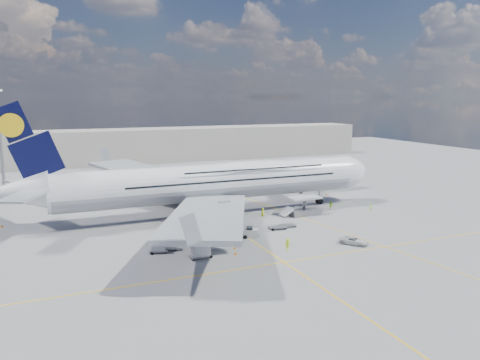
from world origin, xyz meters
name	(u,v)px	position (x,y,z in m)	size (l,w,h in m)	color
ground	(232,227)	(0.00, 0.00, 0.00)	(300.00, 300.00, 0.00)	gray
taxi_line_main	(232,227)	(0.00, 0.00, 0.01)	(0.25, 220.00, 0.01)	yellow
taxi_line_cross	(284,262)	(0.00, -20.00, 0.01)	(120.00, 0.25, 0.01)	yellow
taxi_line_diag	(275,208)	(14.00, 10.00, 0.01)	(0.25, 100.00, 0.01)	yellow
airliner	(215,181)	(0.26, 10.00, 6.87)	(77.26, 79.15, 23.71)	white
jet_bridge	(312,166)	(29.81, 20.94, 6.85)	(18.80, 12.10, 8.50)	#B7B7BC
cargo_loader	(304,209)	(16.82, 2.89, 1.25)	(8.53, 3.20, 3.67)	silver
light_mast	(0,142)	(-40.00, 45.00, 13.21)	(3.00, 0.70, 25.50)	gray
terminal	(135,146)	(0.00, 95.00, 6.00)	(180.00, 16.00, 12.00)	#B2AD9E
tree_line	(200,138)	(40.00, 140.00, 4.00)	(160.00, 6.00, 8.00)	#193814
dolly_row_a	(201,251)	(-10.52, -13.60, 1.15)	(3.59, 2.24, 2.14)	gray
dolly_row_b	(172,234)	(-11.63, -1.15, 0.36)	(3.22, 1.73, 0.47)	gray
dolly_row_c	(168,244)	(-14.13, -8.13, 0.96)	(3.09, 2.13, 1.78)	gray
dolly_back	(158,246)	(-15.73, -8.75, 0.98)	(3.18, 2.24, 1.82)	gray
dolly_nose_far	(277,227)	(7.07, -4.36, 0.37)	(3.50, 2.25, 0.48)	gray
dolly_nose_near	(288,225)	(9.48, -3.75, 0.34)	(3.32, 2.45, 0.44)	gray
baggage_tug	(249,233)	(0.33, -7.03, 0.82)	(3.28, 2.50, 1.86)	silver
catering_truck_inner	(125,194)	(-14.66, 28.16, 1.93)	(7.42, 5.29, 4.08)	gray
catering_truck_outer	(110,188)	(-16.87, 37.03, 1.83)	(7.09, 4.33, 3.94)	gray
service_van	(354,241)	(14.36, -17.13, 0.63)	(2.08, 4.51, 1.25)	white
crew_nose	(371,207)	(31.58, 0.44, 0.77)	(0.56, 0.37, 1.53)	#B4FD1A
crew_loader	(331,206)	(24.28, 4.30, 0.89)	(0.86, 0.67, 1.78)	#8CDC17
crew_wing	(160,240)	(-14.64, -4.93, 0.77)	(0.91, 0.38, 1.55)	#93E718
crew_van	(263,212)	(8.58, 4.98, 0.86)	(0.84, 0.55, 1.72)	#E4FF1A
crew_tug	(288,245)	(2.89, -15.81, 1.00)	(1.29, 0.74, 2.00)	#CEEB18
cone_nose	(327,194)	(31.78, 17.32, 0.30)	(0.49, 0.49, 0.62)	orange
cone_wing_left_inner	(184,200)	(-1.96, 24.88, 0.27)	(0.44, 0.44, 0.57)	orange
cone_wing_left_outer	(148,187)	(-6.34, 42.65, 0.27)	(0.44, 0.44, 0.56)	orange
cone_wing_right_inner	(235,247)	(-4.32, -11.67, 0.27)	(0.43, 0.43, 0.55)	orange
cone_wing_right_outer	(236,253)	(-5.23, -14.30, 0.26)	(0.42, 0.42, 0.53)	orange
cone_tail	(2,226)	(-38.88, 16.31, 0.29)	(0.47, 0.47, 0.60)	orange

